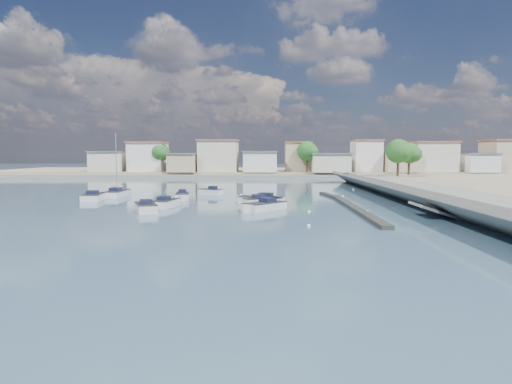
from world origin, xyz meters
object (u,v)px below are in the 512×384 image
motorboat_g (182,197)px  motorboat_h (264,202)px  motorboat_a (145,207)px  motorboat_b (166,203)px  motorboat_e (94,197)px  motorboat_f (210,192)px  motorboat_d (263,207)px  motorboat_c (259,200)px  sailboat (118,193)px

motorboat_g → motorboat_h: (10.71, -5.95, -0.00)m
motorboat_a → motorboat_g: (1.59, 11.50, 0.00)m
motorboat_b → motorboat_h: 11.13m
motorboat_a → motorboat_e: bearing=132.0°
motorboat_f → motorboat_h: 15.28m
motorboat_b → motorboat_g: 7.73m
motorboat_b → motorboat_f: same height
motorboat_f → motorboat_d: bearing=-65.8°
motorboat_c → motorboat_e: size_ratio=1.00×
motorboat_g → motorboat_c: bearing=-21.7°
motorboat_h → motorboat_c: bearing=107.7°
motorboat_a → motorboat_e: size_ratio=0.87×
motorboat_c → sailboat: bearing=157.5°
motorboat_c → motorboat_d: size_ratio=1.20×
motorboat_c → sailboat: (-20.07, 8.33, 0.03)m
motorboat_c → motorboat_f: 13.31m
motorboat_c → motorboat_f: size_ratio=1.55×
motorboat_e → motorboat_g: (11.34, 0.66, 0.00)m
motorboat_a → motorboat_e: 14.58m
motorboat_b → motorboat_e: same height
motorboat_g → sailboat: (-9.98, 4.32, 0.03)m
motorboat_a → motorboat_g: size_ratio=1.09×
motorboat_c → motorboat_g: 10.85m
motorboat_b → motorboat_d: (10.84, -2.89, -0.00)m
motorboat_e → motorboat_b: bearing=-32.6°
sailboat → motorboat_b: bearing=-51.1°
motorboat_h → sailboat: sailboat is taller
motorboat_a → motorboat_d: bearing=4.2°
motorboat_e → motorboat_h: bearing=-13.5°
motorboat_g → motorboat_a: bearing=-97.9°
motorboat_e → motorboat_g: 11.36m
motorboat_d → motorboat_f: (-7.91, 17.65, 0.00)m
motorboat_g → motorboat_h: bearing=-29.1°
motorboat_d → motorboat_g: size_ratio=1.03×
motorboat_g → sailboat: 10.88m
motorboat_c → motorboat_d: 6.63m
motorboat_e → motorboat_h: (22.05, -5.28, 0.00)m
motorboat_b → motorboat_g: bearing=87.9°
motorboat_c → motorboat_e: bearing=171.1°
motorboat_e → sailboat: (1.36, 4.98, 0.03)m
motorboat_b → motorboat_f: size_ratio=1.30×
motorboat_d → motorboat_e: 24.05m
motorboat_a → motorboat_f: same height
motorboat_d → motorboat_e: (-21.90, 9.95, 0.00)m
motorboat_c → motorboat_g: size_ratio=1.25×
motorboat_f → sailboat: 12.92m
motorboat_c → motorboat_h: size_ratio=1.24×
motorboat_d → sailboat: 25.40m
motorboat_d → motorboat_e: bearing=155.6°
motorboat_b → motorboat_e: bearing=147.4°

